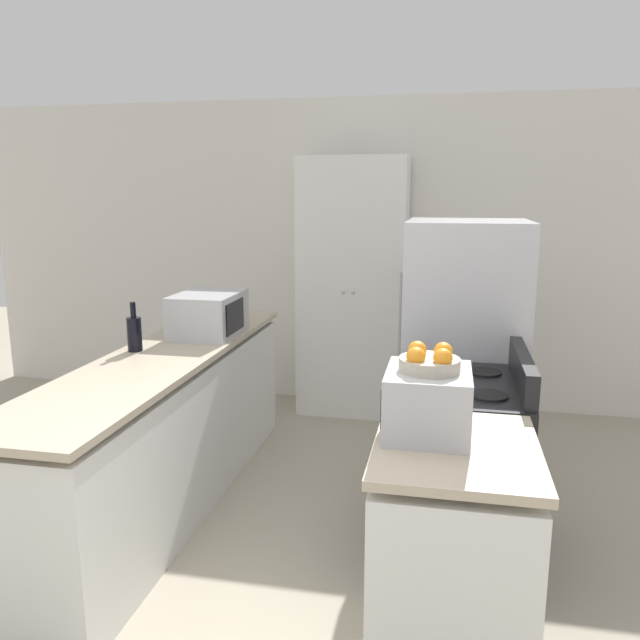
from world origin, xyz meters
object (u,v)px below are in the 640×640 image
object	(u,v)px
pantry_cabinet	(353,288)
wine_bottle	(134,333)
refrigerator	(463,357)
microwave	(209,314)
fruit_bowl	(429,361)
toaster_oven	(427,402)
stove	(455,469)

from	to	relation	value
pantry_cabinet	wine_bottle	bearing A→B (deg)	-119.16
refrigerator	wine_bottle	xyz separation A→B (m)	(-1.88, -0.56, 0.19)
microwave	fruit_bowl	xyz separation A→B (m)	(1.45, -1.44, 0.15)
pantry_cabinet	wine_bottle	size ratio (longest dim) A/B	7.26
toaster_oven	microwave	bearing A→B (deg)	135.35
pantry_cabinet	wine_bottle	distance (m)	2.07
stove	wine_bottle	xyz separation A→B (m)	(-1.85, 0.26, 0.56)
stove	fruit_bowl	world-z (taller)	fruit_bowl
refrigerator	toaster_oven	size ratio (longest dim) A/B	4.55
pantry_cabinet	microwave	size ratio (longest dim) A/B	4.12
microwave	toaster_oven	distance (m)	2.04
pantry_cabinet	microwave	distance (m)	1.52
pantry_cabinet	fruit_bowl	world-z (taller)	pantry_cabinet
refrigerator	wine_bottle	size ratio (longest dim) A/B	5.74
refrigerator	microwave	xyz separation A→B (m)	(-1.62, -0.08, 0.22)
stove	fruit_bowl	xyz separation A→B (m)	(-0.13, -0.70, 0.74)
stove	fruit_bowl	bearing A→B (deg)	-100.67
refrigerator	fruit_bowl	world-z (taller)	refrigerator
toaster_oven	fruit_bowl	size ratio (longest dim) A/B	1.60
pantry_cabinet	stove	world-z (taller)	pantry_cabinet
pantry_cabinet	wine_bottle	world-z (taller)	pantry_cabinet
pantry_cabinet	fruit_bowl	xyz separation A→B (m)	(0.71, -2.76, 0.15)
refrigerator	microwave	size ratio (longest dim) A/B	3.26
wine_bottle	fruit_bowl	distance (m)	1.97
stove	microwave	world-z (taller)	microwave
pantry_cabinet	refrigerator	size ratio (longest dim) A/B	1.27
stove	wine_bottle	distance (m)	1.95
microwave	wine_bottle	xyz separation A→B (m)	(-0.27, -0.48, -0.03)
toaster_oven	fruit_bowl	bearing A→B (deg)	-60.61
refrigerator	pantry_cabinet	bearing A→B (deg)	125.00
toaster_oven	fruit_bowl	world-z (taller)	fruit_bowl
stove	refrigerator	world-z (taller)	refrigerator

